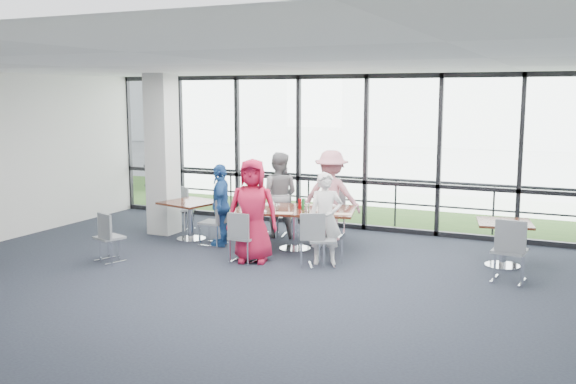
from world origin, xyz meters
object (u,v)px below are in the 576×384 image
at_px(chair_main_end, 213,222).
at_px(chair_main_fl, 275,213).
at_px(side_table_right, 504,229).
at_px(diner_near_left, 253,211).
at_px(structural_column, 162,154).
at_px(chair_main_nl, 244,238).
at_px(chair_main_nr, 322,240).
at_px(chair_main_fr, 329,213).
at_px(chair_spare_la, 109,237).
at_px(diner_far_left, 278,195).
at_px(main_table, 295,215).
at_px(side_table_left, 190,207).
at_px(diner_near_right, 326,218).
at_px(diner_end, 221,205).
at_px(diner_far_right, 331,196).
at_px(chair_spare_r, 509,251).
at_px(chair_spare_lb, 182,209).

bearing_deg(chair_main_end, chair_main_fl, 148.07).
bearing_deg(side_table_right, diner_near_left, -160.07).
xyz_separation_m(structural_column, chair_main_nl, (2.56, -1.35, -1.18)).
xyz_separation_m(side_table_right, chair_main_nr, (-2.71, -1.20, -0.19)).
height_order(chair_main_fl, chair_main_fr, chair_main_fr).
distance_m(chair_main_fr, chair_spare_la, 4.21).
distance_m(diner_far_left, chair_main_nl, 2.05).
height_order(side_table_right, chair_main_end, chair_main_end).
height_order(structural_column, side_table_right, structural_column).
distance_m(main_table, chair_spare_la, 3.25).
xyz_separation_m(main_table, chair_main_nr, (0.86, -0.85, -0.20)).
bearing_deg(side_table_left, diner_near_left, -27.13).
bearing_deg(structural_column, chair_main_nr, -15.19).
distance_m(diner_near_right, chair_main_nl, 1.41).
bearing_deg(chair_main_fr, diner_end, 34.99).
distance_m(diner_far_right, diner_end, 2.12).
xyz_separation_m(main_table, chair_main_fr, (0.22, 1.15, -0.15)).
xyz_separation_m(side_table_right, chair_spare_la, (-6.06, -2.42, -0.21)).
xyz_separation_m(structural_column, diner_near_left, (2.68, -1.25, -0.73)).
height_order(diner_near_right, chair_main_nr, diner_near_right).
distance_m(side_table_left, diner_end, 0.80).
relative_size(diner_far_left, chair_main_nl, 1.99).
bearing_deg(chair_main_nr, structural_column, 136.25).
height_order(diner_end, chair_spare_r, diner_end).
distance_m(main_table, diner_far_left, 1.12).
height_order(main_table, chair_main_fr, chair_main_fr).
xyz_separation_m(side_table_left, chair_spare_lb, (-0.70, 0.75, -0.22)).
relative_size(main_table, chair_spare_la, 2.81).
bearing_deg(chair_main_nr, chair_main_nl, 164.83).
bearing_deg(main_table, side_table_left, 169.32).
distance_m(main_table, diner_end, 1.41).
distance_m(chair_main_nr, chair_main_fr, 2.10).
xyz_separation_m(structural_column, side_table_left, (0.83, -0.30, -0.95)).
height_order(main_table, chair_spare_lb, chair_spare_lb).
distance_m(chair_main_nl, chair_main_fl, 2.10).
relative_size(chair_main_fl, chair_spare_r, 0.93).
xyz_separation_m(chair_main_fl, chair_spare_lb, (-2.02, -0.26, -0.02)).
bearing_deg(structural_column, diner_near_right, -12.77).
xyz_separation_m(side_table_right, chair_main_fl, (-4.40, 0.56, -0.19)).
height_order(side_table_left, diner_near_right, diner_near_right).
bearing_deg(chair_main_nr, diner_end, 136.96).
distance_m(chair_main_nr, chair_spare_r, 2.90).
relative_size(structural_column, chair_main_nl, 3.80).
distance_m(diner_far_right, chair_spare_lb, 3.23).
xyz_separation_m(diner_near_left, chair_spare_r, (4.05, 0.54, -0.39)).
bearing_deg(chair_main_end, diner_end, 99.80).
distance_m(side_table_right, diner_far_left, 4.32).
height_order(side_table_right, chair_spare_la, chair_spare_la).
distance_m(diner_far_right, chair_main_nr, 1.96).
distance_m(diner_near_left, chair_main_fr, 2.30).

